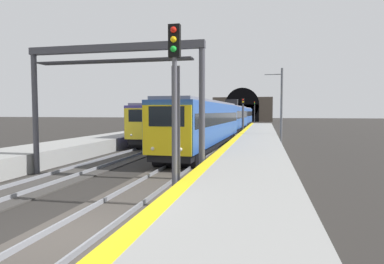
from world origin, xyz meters
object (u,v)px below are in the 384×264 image
(railway_signal_mid, at_px, (243,114))
(catenary_mast_near, at_px, (281,105))
(railway_signal_near, at_px, (175,100))
(train_adjacent_platform, at_px, (208,117))
(overhead_signal_gantry, at_px, (113,76))
(train_main_approaching, at_px, (232,118))
(railway_signal_far, at_px, (254,110))

(railway_signal_mid, bearing_deg, catenary_mast_near, 23.68)
(railway_signal_near, bearing_deg, train_adjacent_platform, -171.61)
(railway_signal_mid, relative_size, overhead_signal_gantry, 0.55)
(train_adjacent_platform, xyz_separation_m, railway_signal_near, (-46.12, -6.80, 1.36))
(railway_signal_near, bearing_deg, railway_signal_mid, -180.00)
(train_adjacent_platform, relative_size, catenary_mast_near, 8.55)
(train_main_approaching, bearing_deg, railway_signal_far, 179.04)
(train_main_approaching, xyz_separation_m, catenary_mast_near, (-13.75, -6.21, 1.50))
(railway_signal_mid, bearing_deg, train_main_approaching, -154.02)
(train_adjacent_platform, bearing_deg, catenary_mast_near, 25.93)
(railway_signal_near, xyz_separation_m, railway_signal_far, (78.79, 0.00, -0.00))
(railway_signal_near, relative_size, railway_signal_far, 1.00)
(train_adjacent_platform, bearing_deg, railway_signal_far, 168.24)
(train_main_approaching, relative_size, train_adjacent_platform, 0.97)
(train_adjacent_platform, height_order, railway_signal_mid, railway_signal_mid)
(railway_signal_far, relative_size, overhead_signal_gantry, 0.67)
(railway_signal_near, height_order, railway_signal_far, railway_signal_near)
(train_main_approaching, xyz_separation_m, railway_signal_mid, (-3.76, -1.83, 0.61))
(railway_signal_mid, xyz_separation_m, catenary_mast_near, (-9.99, -4.38, 0.90))
(railway_signal_mid, bearing_deg, overhead_signal_gantry, -8.55)
(train_adjacent_platform, distance_m, railway_signal_mid, 14.68)
(railway_signal_near, bearing_deg, train_main_approaching, -177.16)
(overhead_signal_gantry, bearing_deg, railway_signal_mid, -8.55)
(train_adjacent_platform, bearing_deg, train_main_approaching, 28.26)
(catenary_mast_near, bearing_deg, overhead_signal_gantry, 155.07)
(railway_signal_mid, distance_m, overhead_signal_gantry, 29.09)
(railway_signal_mid, xyz_separation_m, railway_signal_far, (45.67, 0.00, 0.68))
(railway_signal_near, distance_m, railway_signal_far, 78.79)
(catenary_mast_near, bearing_deg, railway_signal_far, 4.50)
(railway_signal_near, relative_size, catenary_mast_near, 0.81)
(train_adjacent_platform, bearing_deg, railway_signal_near, 8.38)
(train_main_approaching, distance_m, catenary_mast_near, 15.16)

